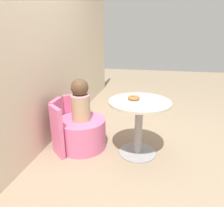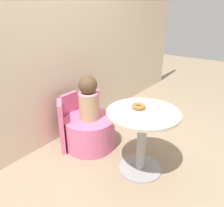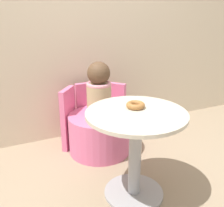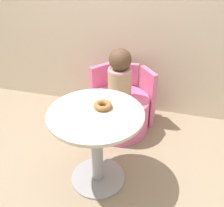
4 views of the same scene
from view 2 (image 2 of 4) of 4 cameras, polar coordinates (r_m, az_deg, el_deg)
ground_plane at (r=2.32m, az=5.63°, el=-17.27°), size 12.00×12.00×0.00m
back_wall at (r=2.54m, az=-16.31°, el=15.56°), size 6.00×0.06×2.40m
round_table at (r=2.10m, az=7.88°, el=-6.92°), size 0.68×0.68×0.65m
tub_chair at (r=2.60m, az=-5.77°, el=-7.43°), size 0.58×0.58×0.36m
booth_backrest at (r=2.69m, az=-9.68°, el=-3.67°), size 0.68×0.25×0.60m
child_figure at (r=2.41m, az=-6.18°, el=1.36°), size 0.22×0.22×0.50m
donut at (r=2.06m, az=6.97°, el=-0.74°), size 0.13×0.13×0.04m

